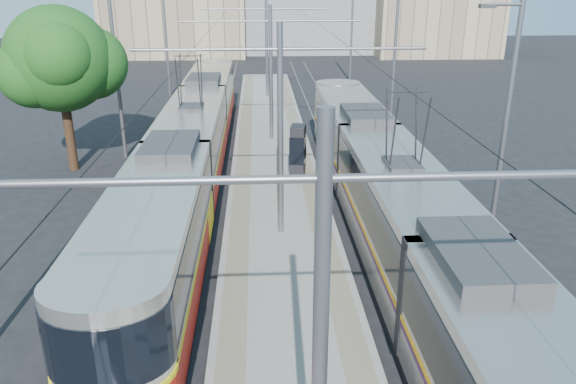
{
  "coord_description": "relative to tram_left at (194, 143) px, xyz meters",
  "views": [
    {
      "loc": [
        -0.71,
        -9.78,
        8.56
      ],
      "look_at": [
        0.27,
        8.39,
        1.6
      ],
      "focal_mm": 35.0,
      "sensor_mm": 36.0,
      "label": 1
    }
  ],
  "objects": [
    {
      "name": "platform",
      "position": [
        3.6,
        2.62,
        -1.56
      ],
      "size": [
        4.0,
        50.0,
        0.3
      ],
      "primitive_type": "cube",
      "color": "gray",
      "rests_on": "ground"
    },
    {
      "name": "tactile_strip_left",
      "position": [
        2.15,
        2.62,
        -1.4
      ],
      "size": [
        0.7,
        50.0,
        0.01
      ],
      "primitive_type": "cube",
      "color": "gray",
      "rests_on": "platform"
    },
    {
      "name": "tactile_strip_right",
      "position": [
        5.05,
        2.62,
        -1.4
      ],
      "size": [
        0.7,
        50.0,
        0.01
      ],
      "primitive_type": "cube",
      "color": "gray",
      "rests_on": "platform"
    },
    {
      "name": "rails",
      "position": [
        3.6,
        2.62,
        -1.69
      ],
      "size": [
        8.71,
        70.0,
        0.03
      ],
      "color": "gray",
      "rests_on": "ground"
    },
    {
      "name": "tram_left",
      "position": [
        0.0,
        0.0,
        0.0
      ],
      "size": [
        2.43,
        32.02,
        5.5
      ],
      "color": "black",
      "rests_on": "ground"
    },
    {
      "name": "tram_right",
      "position": [
        7.2,
        -8.34,
        0.15
      ],
      "size": [
        2.43,
        30.35,
        5.5
      ],
      "color": "black",
      "rests_on": "ground"
    },
    {
      "name": "catenary",
      "position": [
        3.6,
        -0.23,
        2.82
      ],
      "size": [
        9.2,
        70.0,
        7.0
      ],
      "color": "slate",
      "rests_on": "platform"
    },
    {
      "name": "street_lamps",
      "position": [
        3.6,
        6.62,
        2.48
      ],
      "size": [
        15.18,
        38.22,
        8.0
      ],
      "color": "slate",
      "rests_on": "ground"
    },
    {
      "name": "shelter",
      "position": [
        4.6,
        -0.67,
        -0.2
      ],
      "size": [
        0.82,
        1.14,
        2.31
      ],
      "rotation": [
        0.0,
        0.0,
        -0.18
      ],
      "color": "black",
      "rests_on": "platform"
    },
    {
      "name": "tree",
      "position": [
        -5.63,
        1.98,
        3.38
      ],
      "size": [
        5.17,
        4.78,
        7.52
      ],
      "color": "#382314",
      "rests_on": "ground"
    },
    {
      "name": "building_right",
      "position": [
        23.6,
        43.62,
        3.95
      ],
      "size": [
        14.28,
        10.2,
        11.29
      ],
      "color": "tan",
      "rests_on": "ground"
    }
  ]
}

